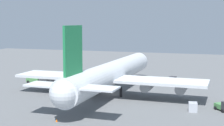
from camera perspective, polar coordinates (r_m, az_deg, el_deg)
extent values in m
plane|color=slate|center=(94.96, 0.00, -5.18)|extent=(255.75, 255.75, 0.00)
cylinder|color=silver|center=(93.92, 0.00, -1.72)|extent=(58.11, 6.37, 6.37)
sphere|color=silver|center=(121.49, 4.50, 0.24)|extent=(6.25, 6.25, 6.25)
sphere|color=silver|center=(67.59, -8.14, -5.21)|extent=(5.42, 5.42, 5.42)
cube|color=#1E7F47|center=(70.49, -6.52, 2.13)|extent=(8.13, 0.50, 10.20)
cube|color=silver|center=(68.40, -3.01, -4.18)|extent=(5.23, 9.56, 0.36)
cube|color=silver|center=(72.79, -10.46, -3.61)|extent=(5.23, 9.56, 0.36)
cube|color=silver|center=(87.70, 8.03, -3.04)|extent=(9.88, 24.10, 0.70)
cube|color=silver|center=(96.91, -8.40, -2.10)|extent=(9.88, 24.10, 0.70)
cylinder|color=gray|center=(89.71, 5.87, -3.88)|extent=(5.10, 2.68, 2.68)
cylinder|color=gray|center=(88.14, 11.53, -4.18)|extent=(5.10, 2.68, 2.68)
cylinder|color=gray|center=(96.48, -6.20, -3.12)|extent=(5.10, 2.68, 2.68)
cylinder|color=gray|center=(100.58, -10.80, -2.79)|extent=(5.10, 2.68, 2.68)
cylinder|color=black|center=(112.14, 3.12, -2.63)|extent=(0.70, 0.70, 2.60)
cylinder|color=black|center=(90.91, 1.49, -4.89)|extent=(0.70, 0.70, 2.60)
cylinder|color=black|center=(93.23, -2.63, -4.59)|extent=(0.70, 0.70, 2.60)
cube|color=#4C8C4C|center=(81.63, 17.72, -6.87)|extent=(3.26, 3.06, 1.05)
cylinder|color=black|center=(79.48, 18.02, -7.64)|extent=(0.79, 0.68, 0.77)
cylinder|color=black|center=(81.63, 16.92, -7.22)|extent=(0.79, 0.68, 0.77)
cylinder|color=black|center=(82.73, 18.05, -7.07)|extent=(0.79, 0.68, 0.77)
cube|color=#333338|center=(112.18, 10.14, -2.71)|extent=(2.34, 2.28, 1.86)
cube|color=white|center=(110.04, 9.60, -3.11)|extent=(3.39, 2.57, 1.01)
cylinder|color=black|center=(111.95, 10.61, -3.22)|extent=(0.87, 0.49, 0.83)
cylinder|color=black|center=(112.77, 9.67, -3.13)|extent=(0.87, 0.49, 0.83)
cylinder|color=black|center=(109.20, 9.95, -3.46)|extent=(0.87, 0.49, 0.83)
cylinder|color=black|center=(110.04, 9.00, -3.36)|extent=(0.87, 0.49, 0.83)
cube|color=#4C8C4C|center=(115.17, -13.62, -2.55)|extent=(2.29, 1.43, 1.78)
cube|color=#4C8C4C|center=(113.98, -12.70, -2.78)|extent=(2.35, 3.17, 1.17)
cylinder|color=black|center=(116.20, -13.20, -2.90)|extent=(0.31, 0.90, 0.89)
cylinder|color=black|center=(114.25, -13.88, -3.08)|extent=(0.31, 0.90, 0.89)
cylinder|color=black|center=(114.68, -12.06, -3.00)|extent=(0.31, 0.90, 0.89)
cylinder|color=black|center=(112.70, -12.74, -3.19)|extent=(0.31, 0.90, 0.89)
cube|color=#B7BCC6|center=(78.74, 13.39, -7.17)|extent=(2.71, 2.22, 1.99)
cone|color=orange|center=(122.50, 3.53, -2.28)|extent=(0.47, 0.47, 0.67)
cone|color=orange|center=(69.98, -9.26, -9.45)|extent=(0.42, 0.42, 0.59)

